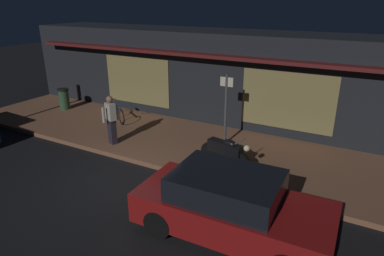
% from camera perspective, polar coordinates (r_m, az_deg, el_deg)
% --- Properties ---
extents(ground_plane, '(60.00, 60.00, 0.00)m').
position_cam_1_polar(ground_plane, '(9.80, -11.58, -8.69)').
color(ground_plane, black).
extents(sidewalk_slab, '(18.00, 4.00, 0.15)m').
position_cam_1_polar(sidewalk_slab, '(11.94, -2.40, -2.29)').
color(sidewalk_slab, brown).
rests_on(sidewalk_slab, ground_plane).
extents(storefront_building, '(18.00, 3.30, 3.60)m').
position_cam_1_polar(storefront_building, '(14.30, 4.60, 8.83)').
color(storefront_building, black).
rests_on(storefront_building, ground_plane).
extents(motorcycle, '(1.69, 0.63, 0.97)m').
position_cam_1_polar(motorcycle, '(9.89, 5.73, -3.87)').
color(motorcycle, black).
rests_on(motorcycle, sidewalk_slab).
extents(bicycle_parked, '(1.43, 0.91, 0.91)m').
position_cam_1_polar(bicycle_parked, '(13.95, -12.45, 2.57)').
color(bicycle_parked, black).
rests_on(bicycle_parked, sidewalk_slab).
extents(person_photographer, '(0.44, 0.60, 1.67)m').
position_cam_1_polar(person_photographer, '(11.61, -13.45, 1.49)').
color(person_photographer, '#28232D').
rests_on(person_photographer, sidewalk_slab).
extents(sign_post, '(0.44, 0.09, 2.40)m').
position_cam_1_polar(sign_post, '(11.16, 5.73, 3.79)').
color(sign_post, '#47474C').
rests_on(sign_post, sidewalk_slab).
extents(trash_bin, '(0.48, 0.48, 0.93)m').
position_cam_1_polar(trash_bin, '(16.17, -20.75, 4.63)').
color(trash_bin, '#2D4C33').
rests_on(trash_bin, sidewalk_slab).
extents(parked_car_far, '(4.15, 1.87, 1.42)m').
position_cam_1_polar(parked_car_far, '(7.35, 6.49, -12.82)').
color(parked_car_far, black).
rests_on(parked_car_far, ground_plane).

